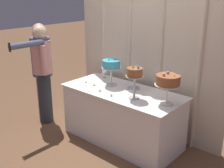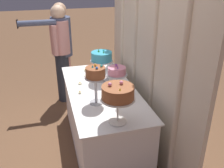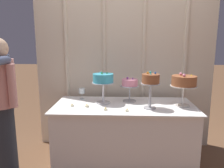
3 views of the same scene
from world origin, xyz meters
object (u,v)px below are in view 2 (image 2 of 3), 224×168
at_px(cake_table, 102,117).
at_px(tealight_near_right, 80,84).
at_px(cake_display_leftmost, 102,58).
at_px(tealight_near_left, 86,76).
at_px(tealight_far_left, 85,71).
at_px(tealight_far_right, 80,93).
at_px(cake_display_rightmost, 118,94).
at_px(wine_glass, 110,63).
at_px(guest_man_pink_jacket, 61,50).
at_px(cake_display_midright, 96,75).
at_px(cake_display_midleft, 117,73).
at_px(guest_girl_blue_dress, 62,48).

distance_m(cake_table, tealight_near_right, 0.50).
height_order(cake_display_leftmost, tealight_near_left, cake_display_leftmost).
distance_m(tealight_far_left, tealight_far_right, 0.68).
xyz_separation_m(cake_table, tealight_far_left, (-0.63, -0.09, 0.39)).
bearing_deg(tealight_near_right, tealight_near_left, 153.47).
relative_size(cake_table, tealight_near_left, 33.81).
bearing_deg(cake_display_rightmost, tealight_far_left, -176.74).
bearing_deg(cake_table, tealight_near_left, -166.38).
bearing_deg(cake_display_rightmost, wine_glass, 168.08).
height_order(tealight_near_left, guest_man_pink_jacket, guest_man_pink_jacket).
bearing_deg(wine_glass, tealight_near_left, -71.20).
bearing_deg(wine_glass, cake_display_midright, -23.87).
distance_m(cake_display_midleft, cake_display_midright, 0.38).
bearing_deg(cake_display_leftmost, tealight_near_right, -80.51).
relative_size(tealight_far_left, guest_man_pink_jacket, 0.02).
height_order(tealight_near_left, guest_girl_blue_dress, guest_girl_blue_dress).
height_order(cake_display_midright, tealight_near_right, cake_display_midright).
relative_size(cake_display_leftmost, tealight_far_right, 10.97).
bearing_deg(guest_man_pink_jacket, cake_table, 14.64).
distance_m(tealight_far_left, tealight_near_right, 0.43).
bearing_deg(guest_man_pink_jacket, tealight_near_right, 6.44).
height_order(cake_table, wine_glass, wine_glass).
height_order(tealight_near_right, tealight_far_right, same).
bearing_deg(wine_glass, tealight_near_right, -53.55).
xyz_separation_m(cake_display_midright, cake_display_rightmost, (0.41, 0.11, -0.03)).
relative_size(cake_display_midright, guest_man_pink_jacket, 0.27).
bearing_deg(wine_glass, tealight_far_left, -99.80).
relative_size(tealight_near_left, guest_man_pink_jacket, 0.03).
relative_size(tealight_near_right, guest_man_pink_jacket, 0.03).
bearing_deg(tealight_near_right, cake_table, 45.84).
xyz_separation_m(tealight_near_right, tealight_far_right, (0.24, -0.04, 0.00)).
xyz_separation_m(tealight_far_left, guest_man_pink_jacket, (-0.71, -0.26, 0.10)).
bearing_deg(tealight_near_left, wine_glass, 108.80).
distance_m(wine_glass, tealight_far_right, 0.80).
distance_m(wine_glass, guest_man_pink_jacket, 0.97).
relative_size(cake_display_rightmost, tealight_near_right, 9.03).
bearing_deg(tealight_far_right, tealight_far_left, 165.19).
distance_m(tealight_near_right, guest_man_pink_jacket, 1.13).
bearing_deg(cake_display_rightmost, guest_girl_blue_dress, -171.45).
bearing_deg(cake_display_rightmost, tealight_near_right, -167.17).
xyz_separation_m(cake_display_midright, tealight_near_right, (-0.51, -0.10, -0.31)).
relative_size(tealight_far_right, guest_girl_blue_dress, 0.02).
distance_m(wine_glass, tealight_far_left, 0.36).
distance_m(cake_display_midleft, tealight_far_left, 0.77).
relative_size(cake_display_leftmost, wine_glass, 2.81).
relative_size(tealight_far_left, tealight_near_left, 0.76).
height_order(wine_glass, tealight_far_right, wine_glass).
height_order(cake_display_midleft, wine_glass, cake_display_midleft).
bearing_deg(guest_girl_blue_dress, wine_glass, 35.30).
xyz_separation_m(cake_table, guest_man_pink_jacket, (-1.33, -0.35, 0.49)).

